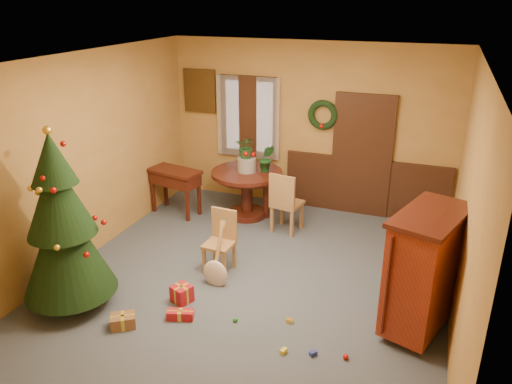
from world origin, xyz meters
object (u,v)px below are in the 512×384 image
at_px(chair_near, 221,238).
at_px(sideboard, 425,269).
at_px(christmas_tree, 62,225).
at_px(writing_desk, 175,181).
at_px(dining_table, 247,185).

distance_m(chair_near, sideboard, 2.71).
height_order(christmas_tree, writing_desk, christmas_tree).
bearing_deg(chair_near, dining_table, 99.99).
distance_m(dining_table, sideboard, 3.71).
xyz_separation_m(christmas_tree, writing_desk, (-0.14, 2.90, -0.47)).
xyz_separation_m(christmas_tree, sideboard, (4.04, 1.00, -0.30)).
height_order(chair_near, christmas_tree, christmas_tree).
height_order(dining_table, sideboard, sideboard).
bearing_deg(dining_table, christmas_tree, -108.44).
height_order(writing_desk, sideboard, sideboard).
xyz_separation_m(dining_table, christmas_tree, (-1.07, -3.20, 0.50)).
relative_size(christmas_tree, sideboard, 1.57).
relative_size(chair_near, sideboard, 0.60).
height_order(chair_near, writing_desk, chair_near).
bearing_deg(writing_desk, dining_table, 13.99).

